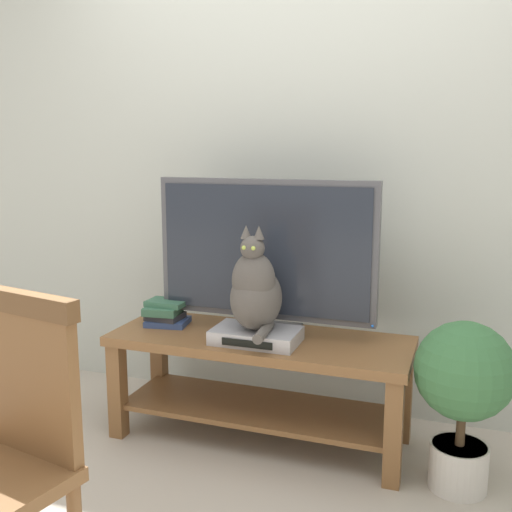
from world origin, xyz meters
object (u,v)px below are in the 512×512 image
potted_plant (464,386)px  tv_stand (260,367)px  tv (265,253)px  media_box (256,336)px  cat (255,291)px  book_stack (166,313)px

potted_plant → tv_stand: bearing=171.8°
tv_stand → tv: (0.00, 0.08, 0.52)m
tv_stand → potted_plant: potted_plant is taller
media_box → cat: (0.00, -0.01, 0.21)m
cat → book_stack: cat is taller
tv_stand → book_stack: bearing=177.0°
tv_stand → book_stack: size_ratio=6.24×
tv_stand → cat: (0.01, -0.10, 0.39)m
tv → book_stack: (-0.50, -0.05, -0.32)m
tv_stand → cat: cat is taller
media_box → cat: 0.21m
tv → book_stack: size_ratio=4.69×
cat → media_box: bearing=94.4°
tv_stand → media_box: media_box is taller
tv → media_box: 0.38m
cat → potted_plant: bearing=-2.1°
cat → book_stack: bearing=166.4°
book_stack → tv_stand: bearing=-3.0°
cat → tv: bearing=94.5°
cat → potted_plant: 0.93m
tv → cat: size_ratio=2.21×
media_box → potted_plant: bearing=-2.9°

